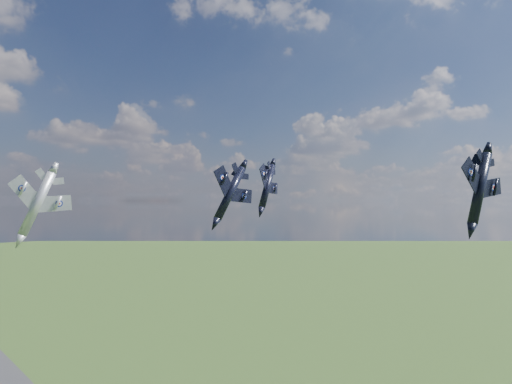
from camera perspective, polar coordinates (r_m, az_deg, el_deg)
jet_lead_navy at (r=85.74m, az=-2.98°, el=-0.12°), size 11.23×15.02×8.02m
jet_right_navy at (r=82.26m, az=24.21°, el=0.39°), size 13.06×16.67×6.94m
jet_high_navy at (r=111.04m, az=1.28°, el=0.66°), size 16.42×18.53×8.26m
jet_left_silver at (r=78.95m, az=-23.72°, el=-1.20°), size 13.81×16.06×6.47m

